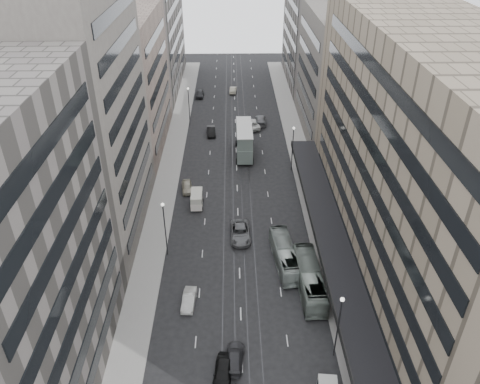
{
  "coord_description": "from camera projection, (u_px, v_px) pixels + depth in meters",
  "views": [
    {
      "loc": [
        -0.84,
        -37.55,
        40.85
      ],
      "look_at": [
        0.24,
        17.29,
        6.55
      ],
      "focal_mm": 35.0,
      "sensor_mm": 36.0,
      "label": 1
    }
  ],
  "objects": [
    {
      "name": "ground",
      "position": [
        241.0,
        320.0,
        53.51
      ],
      "size": [
        220.0,
        220.0,
        0.0
      ],
      "primitive_type": "plane",
      "color": "black",
      "rests_on": "ground"
    },
    {
      "name": "sidewalk_right",
      "position": [
        302.0,
        163.0,
        85.46
      ],
      "size": [
        4.0,
        125.0,
        0.15
      ],
      "primitive_type": "cube",
      "color": "gray",
      "rests_on": "ground"
    },
    {
      "name": "sidewalk_left",
      "position": [
        171.0,
        164.0,
        85.06
      ],
      "size": [
        4.0,
        125.0,
        0.15
      ],
      "primitive_type": "cube",
      "color": "gray",
      "rests_on": "ground"
    },
    {
      "name": "department_store",
      "position": [
        429.0,
        171.0,
        52.72
      ],
      "size": [
        19.2,
        60.0,
        30.0
      ],
      "color": "gray",
      "rests_on": "ground"
    },
    {
      "name": "building_right_mid",
      "position": [
        345.0,
        74.0,
        91.59
      ],
      "size": [
        15.0,
        28.0,
        24.0
      ],
      "primitive_type": "cube",
      "color": "#524D47",
      "rests_on": "ground"
    },
    {
      "name": "building_right_far",
      "position": [
        320.0,
        28.0,
        115.96
      ],
      "size": [
        15.0,
        32.0,
        28.0
      ],
      "primitive_type": "cube",
      "color": "#625E59",
      "rests_on": "ground"
    },
    {
      "name": "building_left_b",
      "position": [
        71.0,
        118.0,
        60.24
      ],
      "size": [
        15.0,
        26.0,
        34.0
      ],
      "primitive_type": "cube",
      "color": "#524D47",
      "rests_on": "ground"
    },
    {
      "name": "building_left_c",
      "position": [
        118.0,
        83.0,
        85.52
      ],
      "size": [
        15.0,
        28.0,
        25.0
      ],
      "primitive_type": "cube",
      "color": "#79685E",
      "rests_on": "ground"
    },
    {
      "name": "building_left_d",
      "position": [
        145.0,
        31.0,
        112.7
      ],
      "size": [
        15.0,
        38.0,
        28.0
      ],
      "primitive_type": "cube",
      "color": "#625E59",
      "rests_on": "ground"
    },
    {
      "name": "lamp_right_near",
      "position": [
        339.0,
        321.0,
        46.67
      ],
      "size": [
        0.44,
        0.44,
        8.32
      ],
      "color": "#262628",
      "rests_on": "ground"
    },
    {
      "name": "lamp_right_far",
      "position": [
        293.0,
        144.0,
        80.58
      ],
      "size": [
        0.44,
        0.44,
        8.32
      ],
      "color": "#262628",
      "rests_on": "ground"
    },
    {
      "name": "lamp_left_near",
      "position": [
        165.0,
        223.0,
        60.76
      ],
      "size": [
        0.44,
        0.44,
        8.32
      ],
      "color": "#262628",
      "rests_on": "ground"
    },
    {
      "name": "lamp_left_far",
      "position": [
        189.0,
        102.0,
        97.21
      ],
      "size": [
        0.44,
        0.44,
        8.32
      ],
      "color": "#262628",
      "rests_on": "ground"
    },
    {
      "name": "bus_near",
      "position": [
        309.0,
        279.0,
        57.14
      ],
      "size": [
        2.89,
        11.31,
        3.14
      ],
      "primitive_type": "imported",
      "rotation": [
        0.0,
        0.0,
        3.16
      ],
      "color": "slate",
      "rests_on": "ground"
    },
    {
      "name": "bus_far",
      "position": [
        285.0,
        255.0,
        61.15
      ],
      "size": [
        3.41,
        10.52,
        2.88
      ],
      "primitive_type": "imported",
      "rotation": [
        0.0,
        0.0,
        3.24
      ],
      "color": "#939F98",
      "rests_on": "ground"
    },
    {
      "name": "double_decker",
      "position": [
        244.0,
        140.0,
        86.84
      ],
      "size": [
        3.19,
        10.24,
        5.59
      ],
      "rotation": [
        0.0,
        0.0,
        0.0
      ],
      "color": "slate",
      "rests_on": "ground"
    },
    {
      "name": "panel_van",
      "position": [
        197.0,
        199.0,
        72.81
      ],
      "size": [
        1.96,
        3.9,
        2.44
      ],
      "rotation": [
        0.0,
        0.0,
        0.01
      ],
      "color": "silver",
      "rests_on": "ground"
    },
    {
      "name": "sedan_0",
      "position": [
        223.0,
        372.0,
        46.7
      ],
      "size": [
        2.37,
        4.82,
        1.58
      ],
      "primitive_type": "imported",
      "rotation": [
        0.0,
        0.0,
        -0.11
      ],
      "color": "black",
      "rests_on": "ground"
    },
    {
      "name": "sedan_1",
      "position": [
        189.0,
        300.0,
        55.37
      ],
      "size": [
        1.72,
        4.19,
        1.35
      ],
      "primitive_type": "imported",
      "rotation": [
        0.0,
        0.0,
        -0.07
      ],
      "color": "beige",
      "rests_on": "ground"
    },
    {
      "name": "sedan_2",
      "position": [
        240.0,
        233.0,
        66.27
      ],
      "size": [
        2.92,
        6.03,
        1.65
      ],
      "primitive_type": "imported",
      "rotation": [
        0.0,
        0.0,
        0.03
      ],
      "color": "#5C5D5F",
      "rests_on": "ground"
    },
    {
      "name": "sedan_3",
      "position": [
        234.0,
        358.0,
        48.32
      ],
      "size": [
        2.39,
        4.83,
        1.35
      ],
      "primitive_type": "imported",
      "rotation": [
        0.0,
        0.0,
        3.03
      ],
      "color": "#28282A",
      "rests_on": "ground"
    },
    {
      "name": "sedan_4",
      "position": [
        187.0,
        187.0,
        77.07
      ],
      "size": [
        2.2,
        4.37,
        1.43
      ],
      "primitive_type": "imported",
      "rotation": [
        0.0,
        0.0,
        0.13
      ],
      "color": "#A8A18B",
      "rests_on": "ground"
    },
    {
      "name": "sedan_5",
      "position": [
        211.0,
        131.0,
        95.54
      ],
      "size": [
        2.0,
        4.78,
        1.54
      ],
      "primitive_type": "imported",
      "rotation": [
        0.0,
        0.0,
        0.08
      ],
      "color": "black",
      "rests_on": "ground"
    },
    {
      "name": "sedan_6",
      "position": [
        252.0,
        124.0,
        98.51
      ],
      "size": [
        3.31,
        6.09,
        1.62
      ],
      "primitive_type": "imported",
      "rotation": [
        0.0,
        0.0,
        3.25
      ],
      "color": "silver",
      "rests_on": "ground"
    },
    {
      "name": "sedan_7",
      "position": [
        261.0,
        120.0,
        100.21
      ],
      "size": [
        2.54,
        5.78,
        1.65
      ],
      "primitive_type": "imported",
      "rotation": [
        0.0,
        0.0,
        3.1
      ],
      "color": "#5D5E60",
      "rests_on": "ground"
    },
    {
      "name": "sedan_8",
      "position": [
        200.0,
        94.0,
        113.87
      ],
      "size": [
        2.04,
        4.78,
        1.61
      ],
      "primitive_type": "imported",
      "rotation": [
        0.0,
        0.0,
        -0.03
      ],
      "color": "#252527",
      "rests_on": "ground"
    },
    {
      "name": "sedan_9",
      "position": [
        233.0,
        90.0,
        116.5
      ],
      "size": [
        1.88,
        4.5,
        1.45
      ],
      "primitive_type": "imported",
      "rotation": [
        0.0,
        0.0,
        3.06
      ],
      "color": "#ACA78E",
      "rests_on": "ground"
    }
  ]
}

